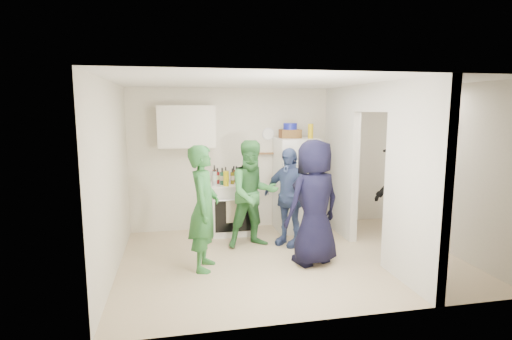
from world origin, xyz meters
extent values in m
plane|color=tan|center=(0.00, 0.00, 0.00)|extent=(4.80, 4.80, 0.00)
plane|color=silver|center=(0.00, 1.70, 1.25)|extent=(4.80, 0.00, 4.80)
plane|color=silver|center=(0.00, -1.70, 1.25)|extent=(4.80, 0.00, 4.80)
plane|color=silver|center=(-2.40, 0.00, 1.25)|extent=(0.00, 3.40, 3.40)
plane|color=silver|center=(2.40, 0.00, 1.25)|extent=(0.00, 3.40, 3.40)
plane|color=white|center=(0.00, 0.00, 2.50)|extent=(4.80, 4.80, 0.00)
cube|color=silver|center=(1.20, 1.10, 1.25)|extent=(0.12, 1.20, 2.50)
cube|color=silver|center=(1.20, -1.10, 1.25)|extent=(0.12, 1.20, 2.50)
cube|color=silver|center=(1.20, 0.00, 2.30)|extent=(0.12, 1.00, 0.40)
cube|color=white|center=(-0.67, 1.37, 0.44)|extent=(0.74, 0.61, 0.88)
cube|color=silver|center=(-1.40, 1.52, 1.85)|extent=(0.95, 0.34, 0.70)
cube|color=white|center=(0.47, 1.34, 0.82)|extent=(0.67, 0.66, 1.64)
cube|color=brown|center=(0.37, 1.39, 1.71)|extent=(0.35, 0.25, 0.15)
cylinder|color=#161D98|center=(0.37, 1.39, 1.84)|extent=(0.24, 0.24, 0.11)
cylinder|color=yellow|center=(0.69, 1.24, 1.76)|extent=(0.09, 0.09, 0.25)
cylinder|color=white|center=(0.05, 1.68, 1.70)|extent=(0.22, 0.02, 0.22)
cube|color=olive|center=(0.00, 1.65, 1.35)|extent=(0.35, 0.08, 0.03)
cube|color=black|center=(2.38, 0.20, 1.65)|extent=(0.03, 0.70, 0.80)
cube|color=white|center=(2.36, 0.20, 1.65)|extent=(0.04, 0.76, 0.86)
cube|color=white|center=(2.34, 0.20, 2.00)|extent=(0.04, 0.82, 0.18)
cylinder|color=yellow|center=(-0.79, 1.15, 1.00)|extent=(0.09, 0.09, 0.25)
cylinder|color=red|center=(-0.45, 1.17, 0.94)|extent=(0.09, 0.09, 0.12)
imported|color=#2D6A2A|center=(-1.24, -0.11, 0.84)|extent=(0.53, 0.69, 1.68)
imported|color=#3C894C|center=(-0.43, 0.64, 0.84)|extent=(0.90, 0.75, 1.67)
imported|color=#3B4481|center=(0.13, 0.60, 0.77)|extent=(0.88, 0.93, 1.55)
imported|color=black|center=(0.26, -0.21, 0.87)|extent=(0.99, 0.81, 1.74)
imported|color=black|center=(2.01, 0.49, 0.84)|extent=(0.86, 1.21, 1.68)
cylinder|color=maroon|center=(-0.94, 1.50, 1.03)|extent=(0.06, 0.06, 0.30)
cylinder|color=#1B5238|center=(-0.83, 1.29, 1.02)|extent=(0.08, 0.08, 0.29)
cylinder|color=#B7BEC6|center=(-0.74, 1.54, 1.01)|extent=(0.06, 0.06, 0.26)
cylinder|color=#625711|center=(-0.66, 1.30, 1.01)|extent=(0.07, 0.07, 0.27)
cylinder|color=#AEB9C1|center=(-0.55, 1.55, 1.01)|extent=(0.07, 0.07, 0.27)
cylinder|color=#163E17|center=(-0.47, 1.40, 1.04)|extent=(0.06, 0.06, 0.31)
cylinder|color=brown|center=(-0.40, 1.50, 1.04)|extent=(0.07, 0.07, 0.32)
cylinder|color=#9FA9AB|center=(-0.97, 1.23, 1.04)|extent=(0.08, 0.08, 0.31)
cylinder|color=#5E2B10|center=(-0.61, 1.48, 1.02)|extent=(0.07, 0.07, 0.28)
cylinder|color=#1C5223|center=(-0.37, 1.27, 1.02)|extent=(0.08, 0.08, 0.29)
cylinder|color=maroon|center=(-0.90, 1.40, 1.01)|extent=(0.07, 0.07, 0.27)
camera|label=1|loc=(-1.58, -5.30, 2.15)|focal=28.00mm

